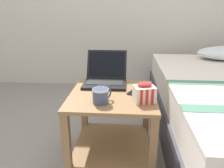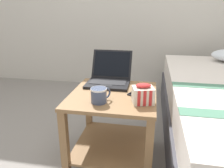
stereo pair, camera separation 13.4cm
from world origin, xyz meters
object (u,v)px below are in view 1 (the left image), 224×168
at_px(laptop, 105,77).
at_px(mug_front_left, 101,95).
at_px(snack_bag, 144,93).
at_px(cell_phone, 136,91).

distance_m(laptop, mug_front_left, 0.36).
distance_m(snack_bag, cell_phone, 0.16).
distance_m(laptop, snack_bag, 0.41).
relative_size(laptop, snack_bag, 2.38).
bearing_deg(mug_front_left, cell_phone, 41.90).
relative_size(laptop, cell_phone, 2.10).
height_order(laptop, cell_phone, laptop).
xyz_separation_m(mug_front_left, snack_bag, (0.25, 0.04, 0.00)).
bearing_deg(mug_front_left, snack_bag, 8.68).
bearing_deg(mug_front_left, laptop, 91.87).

